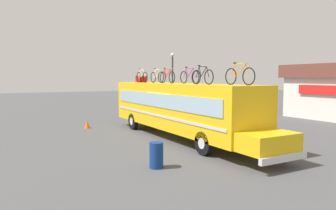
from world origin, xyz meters
TOP-DOWN VIEW (x-y plane):
  - ground_plane at (0.00, 0.00)m, footprint 120.00×120.00m
  - bus at (0.20, -0.00)m, footprint 13.22×2.43m
  - luggage_bag_1 at (-4.77, 0.02)m, footprint 0.75×0.50m
  - rooftop_bicycle_1 at (-4.04, -0.25)m, footprint 1.69×0.44m
  - rooftop_bicycle_2 at (-2.38, 0.00)m, footprint 1.69×0.44m
  - rooftop_bicycle_3 at (-0.63, -0.26)m, footprint 1.70×0.44m
  - rooftop_bicycle_4 at (1.08, 0.09)m, footprint 1.76×0.44m
  - rooftop_bicycle_5 at (2.85, -0.35)m, footprint 1.65×0.44m
  - rooftop_bicycle_6 at (4.62, 0.27)m, footprint 1.81×0.44m
  - trash_bin at (4.69, -3.65)m, footprint 0.50×0.50m
  - traffic_cone at (-5.50, -3.49)m, footprint 0.38×0.38m
  - street_lamp at (-9.07, 4.95)m, footprint 0.34×0.34m

SIDE VIEW (x-z plane):
  - ground_plane at x=0.00m, z-range 0.00..0.00m
  - traffic_cone at x=-5.50m, z-range 0.00..0.53m
  - trash_bin at x=4.69m, z-range 0.00..0.94m
  - bus at x=0.20m, z-range 0.23..3.19m
  - luggage_bag_1 at x=-4.77m, z-range 2.96..3.39m
  - rooftop_bicycle_3 at x=-0.63m, z-range 2.89..3.76m
  - rooftop_bicycle_4 at x=1.08m, z-range 2.89..3.77m
  - street_lamp at x=-9.07m, z-range 0.62..6.03m
  - rooftop_bicycle_5 at x=2.85m, z-range 2.88..3.78m
  - rooftop_bicycle_2 at x=-2.38m, z-range 2.88..3.78m
  - rooftop_bicycle_1 at x=-4.04m, z-range 2.88..3.80m
  - rooftop_bicycle_6 at x=4.62m, z-range 2.88..3.83m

